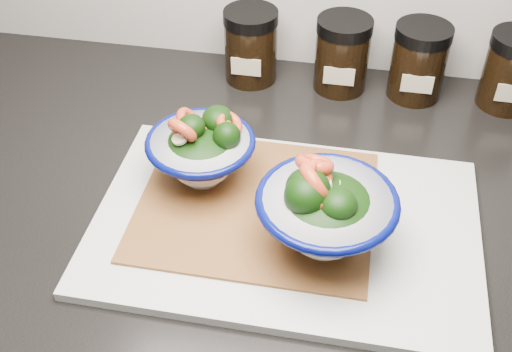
% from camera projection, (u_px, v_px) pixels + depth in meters
% --- Properties ---
extents(countertop, '(3.50, 0.60, 0.04)m').
position_uv_depth(countertop, '(299.00, 199.00, 0.83)').
color(countertop, black).
rests_on(countertop, cabinet).
extents(cutting_board, '(0.45, 0.30, 0.01)m').
position_uv_depth(cutting_board, '(285.00, 225.00, 0.76)').
color(cutting_board, beige).
rests_on(cutting_board, countertop).
extents(bamboo_mat, '(0.28, 0.24, 0.00)m').
position_uv_depth(bamboo_mat, '(256.00, 204.00, 0.77)').
color(bamboo_mat, '#A36830').
rests_on(bamboo_mat, cutting_board).
extents(bowl_left, '(0.13, 0.13, 0.10)m').
position_uv_depth(bowl_left, '(202.00, 151.00, 0.78)').
color(bowl_left, white).
rests_on(bowl_left, bamboo_mat).
extents(bowl_right, '(0.16, 0.16, 0.12)m').
position_uv_depth(bowl_right, '(324.00, 211.00, 0.69)').
color(bowl_right, white).
rests_on(bowl_right, bamboo_mat).
extents(spice_jar_a, '(0.08, 0.08, 0.11)m').
position_uv_depth(spice_jar_a, '(251.00, 45.00, 0.97)').
color(spice_jar_a, black).
rests_on(spice_jar_a, countertop).
extents(spice_jar_b, '(0.08, 0.08, 0.11)m').
position_uv_depth(spice_jar_b, '(342.00, 54.00, 0.95)').
color(spice_jar_b, black).
rests_on(spice_jar_b, countertop).
extents(spice_jar_c, '(0.08, 0.08, 0.11)m').
position_uv_depth(spice_jar_c, '(419.00, 62.00, 0.94)').
color(spice_jar_c, black).
rests_on(spice_jar_c, countertop).
extents(spice_jar_d, '(0.08, 0.08, 0.11)m').
position_uv_depth(spice_jar_d, '(512.00, 71.00, 0.92)').
color(spice_jar_d, black).
rests_on(spice_jar_d, countertop).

